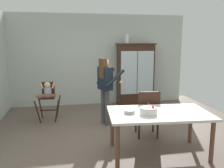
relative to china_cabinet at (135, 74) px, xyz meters
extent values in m
plane|color=#66564C|center=(-1.07, -2.37, -0.93)|extent=(6.24, 6.24, 0.00)
cube|color=beige|center=(-1.07, 0.26, 0.42)|extent=(5.32, 0.06, 2.70)
cube|color=#382116|center=(0.00, 0.00, -0.03)|extent=(1.07, 0.42, 1.81)
cube|color=#382116|center=(0.00, 0.00, 0.90)|extent=(1.13, 0.48, 0.04)
cube|color=silver|center=(-0.25, -0.21, 0.06)|extent=(0.49, 0.01, 1.27)
cube|color=silver|center=(0.25, -0.21, 0.06)|extent=(0.49, 0.01, 1.27)
cube|color=#382116|center=(0.00, 0.00, 0.06)|extent=(0.99, 0.36, 0.02)
cylinder|color=white|center=(-0.27, 0.00, 1.03)|extent=(0.13, 0.13, 0.22)
cylinder|color=white|center=(-0.27, 0.00, 1.16)|extent=(0.07, 0.07, 0.05)
cylinder|color=#382116|center=(-2.74, -1.31, -0.65)|extent=(0.14, 0.13, 0.56)
cylinder|color=#382116|center=(-2.30, -1.33, -0.65)|extent=(0.13, 0.14, 0.56)
cylinder|color=#382116|center=(-2.72, -0.87, -0.65)|extent=(0.13, 0.14, 0.56)
cylinder|color=#382116|center=(-2.28, -0.89, -0.65)|extent=(0.14, 0.13, 0.56)
cube|color=#382116|center=(-2.51, -1.10, -0.68)|extent=(0.42, 0.06, 0.02)
cube|color=#382116|center=(-2.51, -1.10, -0.36)|extent=(0.36, 0.36, 0.02)
cube|color=#382116|center=(-2.50, -0.95, -0.17)|extent=(0.31, 0.04, 0.34)
cube|color=brown|center=(-2.52, -1.37, -0.25)|extent=(0.45, 0.26, 0.02)
cylinder|color=#B2ADD1|center=(-2.51, -1.08, -0.23)|extent=(0.17, 0.17, 0.22)
sphere|color=beige|center=(-2.51, -1.08, -0.06)|extent=(0.15, 0.15, 0.15)
cylinder|color=beige|center=(-2.65, -1.07, -0.06)|extent=(0.10, 0.05, 0.17)
cylinder|color=beige|center=(-2.37, -1.09, -0.06)|extent=(0.10, 0.05, 0.17)
cylinder|color=#47474C|center=(-1.16, -1.71, -0.52)|extent=(0.11, 0.11, 0.82)
cylinder|color=#47474C|center=(-1.23, -1.56, -0.52)|extent=(0.11, 0.11, 0.82)
cube|color=#19232D|center=(-1.19, -1.64, 0.15)|extent=(0.32, 0.41, 0.52)
cube|color=white|center=(-1.10, -1.60, 0.15)|extent=(0.03, 0.06, 0.49)
sphere|color=beige|center=(-1.19, -1.64, 0.50)|extent=(0.19, 0.19, 0.19)
cube|color=brown|center=(-1.24, -1.66, 0.38)|extent=(0.17, 0.22, 0.44)
cylinder|color=#19232D|center=(-0.99, -1.77, 0.17)|extent=(0.48, 0.25, 0.37)
sphere|color=beige|center=(-0.84, -1.71, 0.06)|extent=(0.08, 0.08, 0.08)
cylinder|color=#19232D|center=(-1.14, -1.40, 0.17)|extent=(0.48, 0.25, 0.37)
sphere|color=beige|center=(-0.99, -1.34, 0.06)|extent=(0.08, 0.08, 0.08)
cube|color=silver|center=(-0.55, -3.26, -0.21)|extent=(1.75, 1.11, 0.04)
cylinder|color=brown|center=(-1.32, -3.59, -0.58)|extent=(0.07, 0.07, 0.70)
cylinder|color=brown|center=(0.16, -3.72, -0.58)|extent=(0.07, 0.07, 0.70)
cylinder|color=brown|center=(-1.26, -2.80, -0.58)|extent=(0.07, 0.07, 0.70)
cylinder|color=brown|center=(0.23, -2.93, -0.58)|extent=(0.07, 0.07, 0.70)
cylinder|color=white|center=(-0.76, -3.32, -0.14)|extent=(0.28, 0.28, 0.10)
cylinder|color=pink|center=(-0.76, -3.32, -0.09)|extent=(0.27, 0.27, 0.01)
cylinder|color=#F2E5CC|center=(-0.76, -3.32, -0.05)|extent=(0.01, 0.01, 0.06)
cone|color=yellow|center=(-0.76, -3.32, -0.01)|extent=(0.02, 0.02, 0.02)
sphere|color=red|center=(-0.70, -3.36, -0.06)|extent=(0.04, 0.04, 0.04)
cylinder|color=#B2BCC6|center=(-1.05, -3.22, -0.16)|extent=(0.18, 0.18, 0.05)
cylinder|color=#382116|center=(-0.27, -2.30, -0.70)|extent=(0.04, 0.04, 0.45)
cylinder|color=#382116|center=(-0.64, -2.25, -0.70)|extent=(0.04, 0.04, 0.45)
cylinder|color=#382116|center=(-0.32, -2.67, -0.70)|extent=(0.04, 0.04, 0.45)
cylinder|color=#382116|center=(-0.68, -2.62, -0.70)|extent=(0.04, 0.04, 0.45)
cube|color=brown|center=(-0.48, -2.46, -0.46)|extent=(0.49, 0.49, 0.03)
cube|color=#382116|center=(-0.50, -2.66, -0.21)|extent=(0.42, 0.09, 0.48)
cylinder|color=#382116|center=(-0.31, -2.68, -0.21)|extent=(0.03, 0.03, 0.48)
cylinder|color=#382116|center=(-0.69, -2.64, -0.21)|extent=(0.03, 0.03, 0.48)
camera|label=1|loc=(-2.03, -6.81, 0.97)|focal=37.74mm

